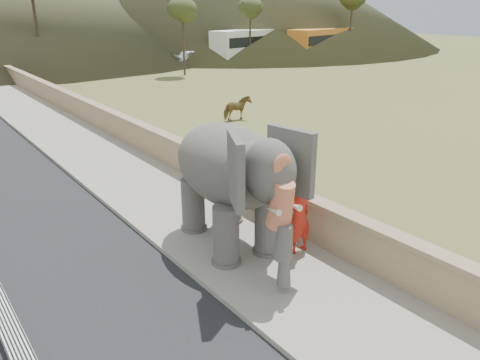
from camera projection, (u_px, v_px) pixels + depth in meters
name	position (u px, v px, depth m)	size (l,w,h in m)	color
ground	(325.00, 309.00, 8.96)	(160.00, 160.00, 0.00)	olive
walkway	(115.00, 168.00, 16.40)	(3.00, 120.00, 0.15)	#9E9687
parapet	(157.00, 147.00, 17.16)	(0.30, 120.00, 1.10)	tan
cow	(237.00, 109.00, 23.23)	(0.64, 1.41, 1.19)	brown
distant_car	(194.00, 57.00, 44.47)	(1.70, 4.23, 1.44)	silver
bus_white	(258.00, 45.00, 46.98)	(2.50, 11.00, 3.10)	white
bus_orange	(328.00, 44.00, 49.22)	(2.50, 11.00, 3.10)	orange
elephant_and_man	(229.00, 182.00, 10.74)	(2.71, 4.41, 2.99)	#605C57
trees	(24.00, 29.00, 30.00)	(48.46, 43.16, 9.05)	#473828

